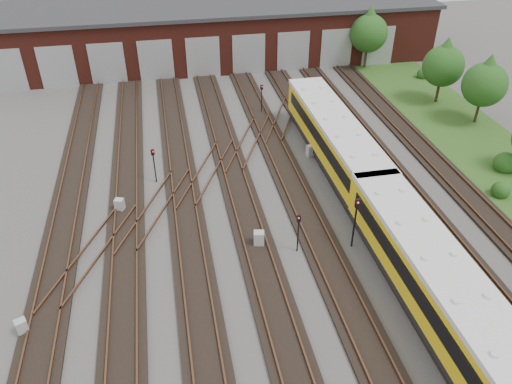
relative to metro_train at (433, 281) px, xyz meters
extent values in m
plane|color=#413E3C|center=(-6.00, 2.02, -2.09)|extent=(120.00, 120.00, 0.00)
cube|color=black|center=(-20.00, 2.02, -2.00)|extent=(2.40, 70.00, 0.18)
cube|color=#543521|center=(-20.72, 2.02, -1.84)|extent=(0.10, 70.00, 0.15)
cube|color=#543521|center=(-19.28, 2.02, -1.84)|extent=(0.10, 70.00, 0.15)
cube|color=black|center=(-16.00, 2.02, -2.00)|extent=(2.40, 70.00, 0.18)
cube|color=#543521|center=(-16.72, 2.02, -1.84)|extent=(0.10, 70.00, 0.15)
cube|color=#543521|center=(-15.28, 2.02, -1.84)|extent=(0.10, 70.00, 0.15)
cube|color=black|center=(-12.00, 2.02, -2.00)|extent=(2.40, 70.00, 0.18)
cube|color=#543521|center=(-12.72, 2.02, -1.84)|extent=(0.10, 70.00, 0.15)
cube|color=#543521|center=(-11.28, 2.02, -1.84)|extent=(0.10, 70.00, 0.15)
cube|color=black|center=(-8.00, 2.02, -2.00)|extent=(2.40, 70.00, 0.18)
cube|color=#543521|center=(-8.72, 2.02, -1.84)|extent=(0.10, 70.00, 0.15)
cube|color=#543521|center=(-7.28, 2.02, -1.84)|extent=(0.10, 70.00, 0.15)
cube|color=black|center=(-4.00, 2.02, -2.00)|extent=(2.40, 70.00, 0.18)
cube|color=#543521|center=(-4.72, 2.02, -1.84)|extent=(0.10, 70.00, 0.15)
cube|color=#543521|center=(-3.28, 2.02, -1.84)|extent=(0.10, 70.00, 0.15)
cube|color=black|center=(0.00, 2.02, -2.00)|extent=(2.40, 70.00, 0.18)
cube|color=#543521|center=(-0.72, 2.02, -1.84)|extent=(0.10, 70.00, 0.15)
cube|color=#543521|center=(0.72, 2.02, -1.84)|extent=(0.10, 70.00, 0.15)
cube|color=black|center=(4.00, 2.02, -2.00)|extent=(2.40, 70.00, 0.18)
cube|color=#543521|center=(3.28, 2.02, -1.84)|extent=(0.10, 70.00, 0.15)
cube|color=#543521|center=(4.72, 2.02, -1.84)|extent=(0.10, 70.00, 0.15)
cube|color=#543521|center=(-14.00, 12.02, -1.84)|extent=(5.40, 9.62, 0.15)
cube|color=#543521|center=(-10.00, 16.02, -1.84)|extent=(5.40, 9.62, 0.15)
cube|color=#543521|center=(-6.00, 20.02, -1.84)|extent=(5.40, 9.62, 0.15)
cube|color=#543521|center=(-18.00, 8.02, -1.84)|extent=(5.40, 9.62, 0.15)
cube|color=#543521|center=(-2.00, 24.02, -1.84)|extent=(5.40, 9.62, 0.15)
cube|color=#521C14|center=(-6.00, 42.02, 0.91)|extent=(50.00, 12.00, 6.00)
cube|color=#2B2B2E|center=(-6.00, 42.02, 4.06)|extent=(51.00, 12.50, 0.40)
cube|color=#929496|center=(-28.00, 36.00, 0.11)|extent=(3.60, 0.12, 4.40)
cube|color=#929496|center=(-23.00, 36.00, 0.11)|extent=(3.60, 0.12, 4.40)
cube|color=#929496|center=(-18.00, 36.00, 0.11)|extent=(3.60, 0.12, 4.40)
cube|color=#929496|center=(-13.00, 36.00, 0.11)|extent=(3.60, 0.12, 4.40)
cube|color=#929496|center=(-8.00, 36.00, 0.11)|extent=(3.60, 0.12, 4.40)
cube|color=#929496|center=(-3.00, 36.00, 0.11)|extent=(3.60, 0.12, 4.40)
cube|color=#929496|center=(2.00, 36.00, 0.11)|extent=(3.60, 0.12, 4.40)
cube|color=#929496|center=(7.00, 36.00, 0.11)|extent=(3.60, 0.12, 4.40)
cube|color=#929496|center=(12.00, 36.00, 0.11)|extent=(3.60, 0.12, 4.40)
cube|color=#284C19|center=(13.00, 12.02, -2.07)|extent=(8.00, 55.00, 0.05)
cube|color=black|center=(0.00, 0.00, -1.43)|extent=(2.64, 16.68, 0.67)
cube|color=#D5BA0B|center=(0.00, 0.00, 0.12)|extent=(2.98, 16.68, 2.44)
cube|color=silver|center=(0.00, 0.00, 1.51)|extent=(3.09, 16.68, 0.33)
cube|color=black|center=(-1.47, -0.01, 0.40)|extent=(0.14, 14.67, 0.94)
cube|color=black|center=(1.47, 0.01, 0.40)|extent=(0.14, 14.67, 0.94)
cube|color=black|center=(0.00, 16.00, -1.43)|extent=(2.64, 16.68, 0.67)
cube|color=#D5BA0B|center=(0.00, 16.00, 0.12)|extent=(2.98, 16.68, 2.44)
cube|color=silver|center=(0.00, 16.00, 1.51)|extent=(3.09, 16.68, 0.33)
cube|color=black|center=(-1.47, 15.99, 0.40)|extent=(0.14, 14.67, 0.94)
cube|color=black|center=(1.47, 16.01, 0.40)|extent=(0.14, 14.67, 0.94)
cylinder|color=black|center=(-13.86, 15.67, -0.94)|extent=(0.09, 0.09, 2.30)
cube|color=black|center=(-13.86, 15.67, 0.44)|extent=(0.27, 0.22, 0.46)
sphere|color=red|center=(-13.86, 15.58, 0.53)|extent=(0.11, 0.11, 0.11)
cylinder|color=black|center=(-5.56, 6.03, -0.95)|extent=(0.09, 0.09, 2.28)
cube|color=black|center=(-5.56, 6.03, 0.41)|extent=(0.26, 0.21, 0.45)
sphere|color=red|center=(-5.56, 5.94, 0.50)|extent=(0.11, 0.11, 0.11)
cylinder|color=black|center=(-3.68, 25.86, -0.92)|extent=(0.09, 0.09, 2.35)
cube|color=black|center=(-3.68, 25.86, 0.48)|extent=(0.25, 0.18, 0.45)
sphere|color=red|center=(-3.68, 25.77, 0.57)|extent=(0.11, 0.11, 0.11)
cylinder|color=black|center=(-2.09, 5.79, -0.58)|extent=(0.11, 0.11, 3.02)
cube|color=black|center=(-2.09, 5.79, 1.21)|extent=(0.30, 0.20, 0.57)
sphere|color=red|center=(-2.09, 5.68, 1.32)|extent=(0.14, 0.14, 0.14)
cube|color=#A5A8AA|center=(-21.00, 2.55, -1.63)|extent=(0.70, 0.65, 0.93)
cube|color=#A5A8AA|center=(-16.40, 12.40, -1.60)|extent=(0.73, 0.67, 0.98)
cube|color=#A5A8AA|center=(-7.78, 6.95, -1.56)|extent=(0.74, 0.66, 1.08)
cube|color=#A5A8AA|center=(3.22, 23.87, -1.61)|extent=(0.67, 0.59, 0.97)
cube|color=#A5A8AA|center=(-1.47, 17.18, -1.62)|extent=(0.67, 0.61, 0.94)
cylinder|color=#2E2214|center=(10.40, 35.44, -1.03)|extent=(0.27, 0.27, 2.14)
sphere|color=#164112|center=(10.40, 35.44, 1.82)|extent=(4.16, 4.16, 4.16)
cone|color=#164112|center=(10.40, 35.44, 3.31)|extent=(3.56, 3.56, 2.97)
cylinder|color=#2E2214|center=(13.76, 24.98, -1.09)|extent=(0.28, 0.28, 2.00)
sphere|color=#164112|center=(13.76, 24.98, 1.58)|extent=(3.89, 3.89, 3.89)
cone|color=#164112|center=(13.76, 24.98, 2.97)|extent=(3.34, 3.34, 2.78)
cylinder|color=#2E2214|center=(15.04, 20.09, -1.10)|extent=(0.24, 0.24, 1.99)
sphere|color=#164112|center=(15.04, 20.09, 1.55)|extent=(3.87, 3.87, 3.87)
cone|color=#164112|center=(15.04, 20.09, 2.93)|extent=(3.31, 3.31, 2.76)
sphere|color=#164112|center=(10.29, 9.01, -1.44)|extent=(1.32, 1.32, 1.32)
sphere|color=#164112|center=(12.66, 12.13, -1.23)|extent=(1.73, 1.73, 1.73)
sphere|color=#164112|center=(15.44, 31.12, -1.44)|extent=(1.31, 1.31, 1.31)
camera|label=1|loc=(-12.64, -16.53, 18.31)|focal=35.00mm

